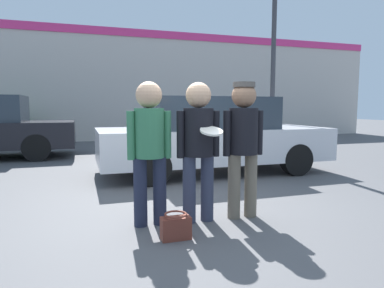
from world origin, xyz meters
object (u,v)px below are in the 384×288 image
(parked_car_near, at_px, (212,136))
(shrub, at_px, (8,125))
(person_left, at_px, (149,142))
(handbag, at_px, (176,227))
(person_middle_with_frisbee, at_px, (198,141))
(person_right, at_px, (243,138))
(street_lamp, at_px, (281,25))

(parked_car_near, distance_m, shrub, 8.16)
(person_left, height_order, parked_car_near, person_left)
(parked_car_near, bearing_deg, handbag, -117.34)
(person_middle_with_frisbee, relative_size, handbag, 5.34)
(person_right, relative_size, shrub, 1.13)
(street_lamp, relative_size, shrub, 3.85)
(parked_car_near, bearing_deg, person_middle_with_frisbee, -114.57)
(person_right, bearing_deg, person_left, 176.22)
(street_lamp, bearing_deg, person_right, -126.74)
(person_middle_with_frisbee, distance_m, shrub, 9.98)
(person_middle_with_frisbee, bearing_deg, handbag, -131.43)
(parked_car_near, height_order, street_lamp, street_lamp)
(parked_car_near, relative_size, street_lamp, 0.83)
(person_right, bearing_deg, person_middle_with_frisbee, 177.76)
(parked_car_near, bearing_deg, shrub, 126.45)
(shrub, bearing_deg, person_middle_with_frisbee, -68.90)
(person_left, bearing_deg, person_right, -3.78)
(person_middle_with_frisbee, relative_size, person_right, 0.99)
(person_middle_with_frisbee, height_order, handbag, person_middle_with_frisbee)
(person_left, bearing_deg, handbag, -72.41)
(person_left, xyz_separation_m, handbag, (0.16, -0.50, -0.81))
(person_right, distance_m, parked_car_near, 2.86)
(shrub, bearing_deg, person_left, -71.84)
(person_right, bearing_deg, parked_car_near, 75.77)
(shrub, bearing_deg, person_right, -66.04)
(person_left, height_order, street_lamp, street_lamp)
(person_left, relative_size, shrub, 1.12)
(person_left, height_order, handbag, person_left)
(handbag, bearing_deg, parked_car_near, 62.66)
(person_left, relative_size, person_right, 0.99)
(parked_car_near, xyz_separation_m, shrub, (-4.85, 6.56, -0.04))
(person_middle_with_frisbee, bearing_deg, parked_car_near, 65.43)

